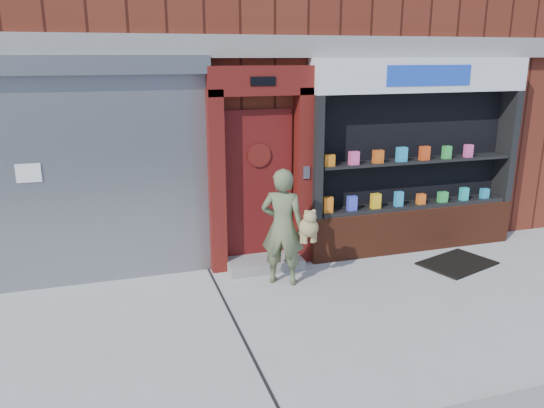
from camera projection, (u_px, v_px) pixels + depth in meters
name	position (u px, v px, depth m)	size (l,w,h in m)	color
ground	(362.00, 312.00, 6.49)	(80.00, 80.00, 0.00)	#9E9E99
building	(239.00, 6.00, 10.91)	(12.00, 8.16, 8.00)	#5C2015
shutter_bay	(94.00, 159.00, 6.94)	(3.10, 0.30, 3.04)	gray
red_door_bay	(260.00, 169.00, 7.59)	(1.52, 0.58, 2.90)	#57120F
pharmacy_bay	(414.00, 165.00, 8.29)	(3.50, 0.41, 3.00)	#5D2816
woman	(284.00, 227.00, 7.13)	(0.79, 0.63, 1.61)	#5B6643
doormat	(457.00, 263.00, 7.98)	(1.06, 0.74, 0.03)	black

